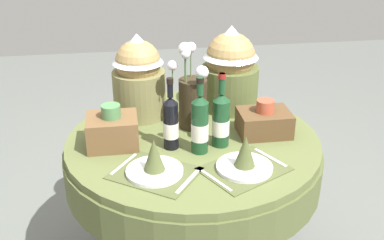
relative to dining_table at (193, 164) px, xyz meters
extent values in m
cylinder|color=#5B6638|center=(0.00, 0.00, 0.13)|extent=(1.21, 1.21, 0.04)
cylinder|color=#545D33|center=(0.00, 0.00, 0.02)|extent=(1.24, 1.24, 0.18)
cylinder|color=black|center=(0.00, 0.00, -0.25)|extent=(0.12, 0.12, 0.71)
cube|color=#4E562F|center=(-0.21, -0.30, 0.15)|extent=(0.43, 0.41, 0.00)
cylinder|color=white|center=(-0.21, -0.30, 0.16)|extent=(0.24, 0.24, 0.02)
cone|color=#4C562D|center=(-0.21, -0.30, 0.24)|extent=(0.09, 0.09, 0.14)
cube|color=silver|center=(-0.33, -0.21, 0.15)|extent=(0.12, 0.16, 0.00)
cube|color=silver|center=(-0.08, -0.38, 0.15)|extent=(0.12, 0.16, 0.00)
cube|color=#4E562F|center=(0.17, -0.32, 0.15)|extent=(0.42, 0.39, 0.00)
cylinder|color=white|center=(0.17, -0.32, 0.16)|extent=(0.24, 0.24, 0.02)
cone|color=#4C562D|center=(0.17, -0.32, 0.24)|extent=(0.09, 0.09, 0.14)
cube|color=silver|center=(0.03, -0.39, 0.15)|extent=(0.10, 0.17, 0.00)
cube|color=silver|center=(0.31, -0.25, 0.15)|extent=(0.10, 0.17, 0.00)
cylinder|color=#332819|center=(0.02, 0.13, 0.27)|extent=(0.14, 0.14, 0.25)
sphere|color=silver|center=(0.02, 0.17, 0.54)|extent=(0.05, 0.05, 0.05)
cylinder|color=#4C7038|center=(0.02, 0.17, 0.46)|extent=(0.01, 0.01, 0.13)
sphere|color=silver|center=(-0.08, 0.13, 0.47)|extent=(0.05, 0.05, 0.05)
cylinder|color=#4C7038|center=(-0.08, 0.13, 0.42)|extent=(0.01, 0.01, 0.06)
sphere|color=silver|center=(0.05, 0.05, 0.46)|extent=(0.06, 0.06, 0.06)
cylinder|color=#4C7038|center=(0.05, 0.05, 0.42)|extent=(0.01, 0.01, 0.04)
sphere|color=silver|center=(-0.02, 0.12, 0.55)|extent=(0.06, 0.06, 0.06)
cylinder|color=#4C7038|center=(-0.02, 0.12, 0.46)|extent=(0.01, 0.01, 0.14)
sphere|color=silver|center=(-0.02, 0.10, 0.53)|extent=(0.05, 0.05, 0.05)
cylinder|color=#4C7038|center=(-0.02, 0.10, 0.46)|extent=(0.01, 0.01, 0.13)
cylinder|color=black|center=(-0.11, -0.08, 0.26)|extent=(0.07, 0.07, 0.22)
cylinder|color=silver|center=(-0.11, -0.08, 0.24)|extent=(0.07, 0.07, 0.07)
cone|color=black|center=(-0.11, -0.08, 0.38)|extent=(0.07, 0.07, 0.03)
cylinder|color=black|center=(-0.11, -0.08, 0.44)|extent=(0.03, 0.03, 0.09)
cylinder|color=black|center=(-0.11, -0.08, 0.47)|extent=(0.03, 0.03, 0.02)
cylinder|color=#194223|center=(0.12, -0.09, 0.26)|extent=(0.08, 0.08, 0.22)
cylinder|color=silver|center=(0.12, -0.09, 0.24)|extent=(0.08, 0.08, 0.08)
cone|color=#194223|center=(0.12, -0.09, 0.39)|extent=(0.08, 0.08, 0.04)
cylinder|color=#194223|center=(0.12, -0.09, 0.45)|extent=(0.03, 0.03, 0.10)
cylinder|color=maroon|center=(0.12, -0.09, 0.49)|extent=(0.03, 0.03, 0.02)
cylinder|color=#194223|center=(0.01, -0.14, 0.27)|extent=(0.08, 0.08, 0.24)
cylinder|color=silver|center=(0.01, -0.14, 0.25)|extent=(0.08, 0.08, 0.08)
cone|color=#194223|center=(0.01, -0.14, 0.40)|extent=(0.08, 0.08, 0.03)
cylinder|color=#194223|center=(0.01, -0.14, 0.46)|extent=(0.03, 0.03, 0.08)
cylinder|color=black|center=(0.01, -0.14, 0.49)|extent=(0.03, 0.03, 0.02)
cylinder|color=olive|center=(-0.24, 0.30, 0.27)|extent=(0.27, 0.27, 0.24)
sphere|color=#9E7F4C|center=(-0.24, 0.30, 0.44)|extent=(0.23, 0.23, 0.23)
cone|color=silver|center=(-0.24, 0.30, 0.51)|extent=(0.26, 0.26, 0.15)
cylinder|color=#566033|center=(0.25, 0.34, 0.26)|extent=(0.31, 0.31, 0.23)
sphere|color=#9E7F4C|center=(0.25, 0.34, 0.43)|extent=(0.26, 0.26, 0.26)
cone|color=silver|center=(0.25, 0.34, 0.51)|extent=(0.29, 0.29, 0.17)
cube|color=brown|center=(-0.38, -0.02, 0.22)|extent=(0.23, 0.19, 0.14)
cylinder|color=#4C7F4C|center=(-0.38, -0.02, 0.32)|extent=(0.09, 0.09, 0.06)
cube|color=brown|center=(0.35, -0.01, 0.20)|extent=(0.25, 0.19, 0.12)
cylinder|color=#B24C33|center=(0.35, -0.01, 0.29)|extent=(0.08, 0.08, 0.06)
camera|label=1|loc=(-0.30, -1.99, 1.20)|focal=44.23mm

